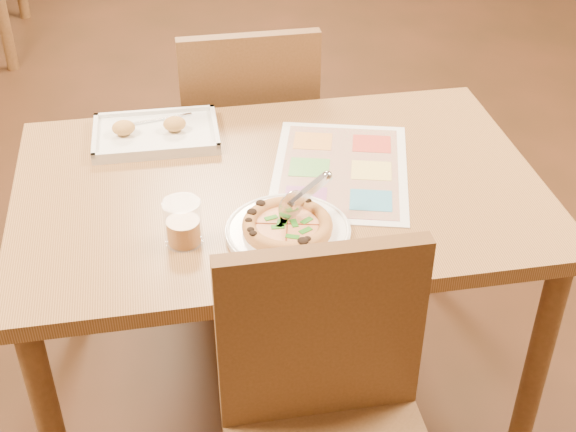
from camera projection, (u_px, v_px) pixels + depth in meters
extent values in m
plane|color=#371B0F|center=(280.00, 384.00, 2.41)|extent=(7.00, 7.00, 0.00)
cube|color=olive|center=(279.00, 189.00, 2.00)|extent=(1.30, 0.85, 0.04)
cylinder|color=brown|center=(52.00, 432.00, 1.83)|extent=(0.06, 0.06, 0.68)
cylinder|color=brown|center=(67.00, 242.00, 2.42)|extent=(0.06, 0.06, 0.68)
cylinder|color=brown|center=(537.00, 366.00, 2.00)|extent=(0.06, 0.06, 0.68)
cylinder|color=brown|center=(441.00, 204.00, 2.59)|extent=(0.06, 0.06, 0.68)
cube|color=brown|center=(321.00, 338.00, 1.61)|extent=(0.42, 0.04, 0.45)
cube|color=brown|center=(245.00, 139.00, 2.71)|extent=(0.42, 0.42, 0.04)
cube|color=brown|center=(251.00, 105.00, 2.42)|extent=(0.42, 0.04, 0.45)
cylinder|color=brown|center=(0.00, 6.00, 4.02)|extent=(0.06, 0.06, 0.68)
cylinder|color=white|center=(288.00, 231.00, 1.81)|extent=(0.35, 0.35, 0.02)
cylinder|color=#C97E44|center=(287.00, 228.00, 1.80)|extent=(0.20, 0.20, 0.01)
cylinder|color=#E1BB7A|center=(287.00, 225.00, 1.80)|extent=(0.17, 0.17, 0.01)
torus|color=#C97E44|center=(287.00, 225.00, 1.80)|extent=(0.20, 0.20, 0.03)
cylinder|color=silver|center=(292.00, 205.00, 1.79)|extent=(0.07, 0.04, 0.07)
cube|color=silver|center=(310.00, 190.00, 1.81)|extent=(0.10, 0.06, 0.06)
cube|color=silver|center=(156.00, 136.00, 2.16)|extent=(0.34, 0.24, 0.02)
cube|color=silver|center=(156.00, 132.00, 2.16)|extent=(0.17, 0.04, 0.00)
ellipsoid|color=#C18A45|center=(124.00, 128.00, 2.13)|extent=(0.06, 0.05, 0.04)
ellipsoid|color=#C18A45|center=(175.00, 124.00, 2.15)|extent=(0.06, 0.05, 0.04)
cylinder|color=#88450A|center=(184.00, 231.00, 1.77)|extent=(0.07, 0.07, 0.05)
cylinder|color=white|center=(183.00, 222.00, 1.76)|extent=(0.08, 0.08, 0.11)
cube|color=white|center=(340.00, 170.00, 2.03)|extent=(0.45, 0.54, 0.00)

